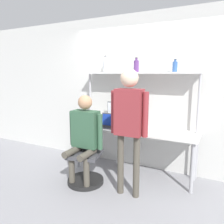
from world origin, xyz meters
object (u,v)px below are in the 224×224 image
(cell_phone, at_px, (117,129))
(bottle_blue, at_px, (175,67))
(bottle_clear, at_px, (106,65))
(laptop, at_px, (108,123))
(person_standing, at_px, (129,117))
(monitor, at_px, (124,113))
(office_chair, at_px, (86,164))
(bottle_purple, at_px, (136,66))
(person_seated, at_px, (84,132))

(cell_phone, relative_size, bottle_blue, 0.76)
(cell_phone, xyz_separation_m, bottle_clear, (-0.38, 0.33, 1.06))
(laptop, xyz_separation_m, bottle_blue, (1.05, 0.24, 0.96))
(laptop, distance_m, person_standing, 0.95)
(monitor, xyz_separation_m, office_chair, (-0.29, -0.78, -0.71))
(office_chair, height_order, bottle_purple, bottle_purple)
(person_standing, relative_size, bottle_blue, 8.89)
(person_seated, bearing_deg, person_standing, -0.46)
(bottle_clear, bearing_deg, person_standing, -46.54)
(person_standing, bearing_deg, office_chair, 175.89)
(monitor, bearing_deg, office_chair, -110.32)
(bottle_blue, distance_m, bottle_clear, 1.22)
(monitor, height_order, laptop, monitor)
(office_chair, bearing_deg, bottle_blue, 35.94)
(cell_phone, relative_size, bottle_purple, 0.63)
(office_chair, relative_size, person_seated, 0.69)
(monitor, xyz_separation_m, bottle_purple, (0.20, 0.03, 0.81))
(laptop, distance_m, bottle_blue, 1.44)
(monitor, distance_m, bottle_purple, 0.83)
(laptop, bearing_deg, bottle_purple, 30.09)
(monitor, relative_size, bottle_blue, 3.32)
(person_seated, relative_size, bottle_blue, 6.99)
(office_chair, relative_size, bottle_purple, 3.93)
(monitor, height_order, cell_phone, monitor)
(laptop, relative_size, office_chair, 0.31)
(person_seated, xyz_separation_m, bottle_clear, (-0.10, 0.87, 1.02))
(office_chair, relative_size, bottle_blue, 4.79)
(laptop, bearing_deg, person_standing, -43.87)
(person_seated, height_order, bottle_purple, bottle_purple)
(laptop, bearing_deg, office_chair, -97.64)
(laptop, distance_m, person_seated, 0.63)
(monitor, bearing_deg, laptop, -135.92)
(office_chair, distance_m, person_seated, 0.53)
(laptop, relative_size, bottle_blue, 1.49)
(monitor, relative_size, person_seated, 0.48)
(person_seated, height_order, bottle_clear, bottle_clear)
(person_standing, height_order, bottle_clear, bottle_clear)
(cell_phone, xyz_separation_m, bottle_blue, (0.84, 0.33, 1.02))
(person_seated, xyz_separation_m, bottle_purple, (0.48, 0.87, 1.00))
(bottle_purple, bearing_deg, bottle_blue, -0.00)
(laptop, distance_m, office_chair, 0.80)
(monitor, height_order, office_chair, monitor)
(laptop, xyz_separation_m, office_chair, (-0.08, -0.58, -0.54))
(bottle_blue, bearing_deg, person_standing, -114.43)
(person_seated, height_order, bottle_blue, bottle_blue)
(person_standing, bearing_deg, cell_phone, 129.22)
(laptop, relative_size, bottle_purple, 1.22)
(bottle_blue, xyz_separation_m, bottle_clear, (-1.22, 0.00, 0.04))
(cell_phone, xyz_separation_m, person_seated, (-0.28, -0.54, 0.04))
(bottle_blue, bearing_deg, bottle_purple, 180.00)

